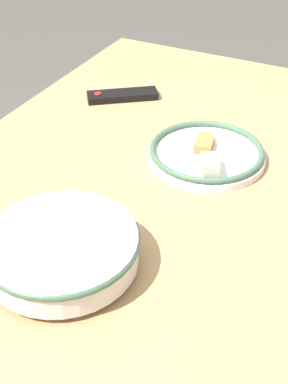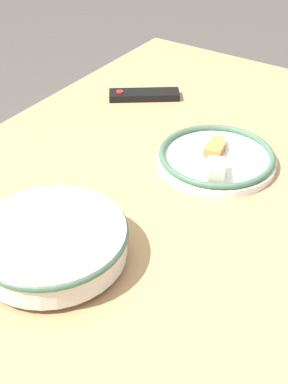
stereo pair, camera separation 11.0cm
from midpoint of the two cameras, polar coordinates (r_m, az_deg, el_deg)
The scene contains 5 objects.
ground_plane at distance 1.70m, azimuth 3.54°, elevation -19.50°, with size 8.00×8.00×0.00m, color #4C4742.
dining_table at distance 1.22m, azimuth 4.66°, elevation -2.01°, with size 1.50×1.01×0.72m.
noodle_bowl at distance 0.97m, azimuth -6.70°, elevation -5.40°, with size 0.28×0.28×0.07m.
food_plate at distance 1.25m, azimuth 10.21°, elevation 3.52°, with size 0.28×0.28×0.05m.
tv_remote at distance 1.54m, azimuth 2.09°, elevation 10.26°, with size 0.16×0.19×0.02m.
Camera 2 is at (-0.82, -0.49, 1.41)m, focal length 50.00 mm.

